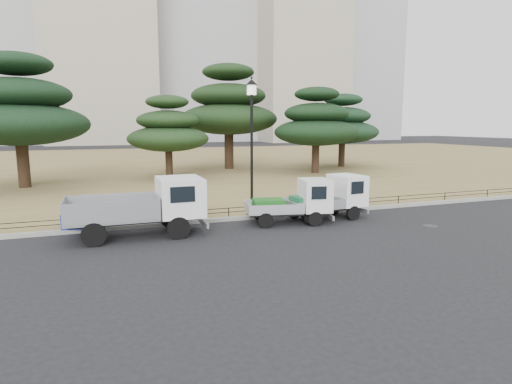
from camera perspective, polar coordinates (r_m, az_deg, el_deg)
name	(u,v)px	position (r m, az deg, el deg)	size (l,w,h in m)	color
ground	(274,233)	(16.61, 2.39, -5.46)	(220.00, 220.00, 0.00)	black
lawn	(162,163)	(46.05, -12.36, 3.75)	(120.00, 56.00, 0.15)	olive
curb	(251,217)	(18.95, -0.63, -3.38)	(120.00, 0.25, 0.16)	gray
truck_large	(145,205)	(16.44, -14.59, -1.63)	(4.93, 2.00, 2.15)	black
truck_kei_front	(295,202)	(18.09, 5.22, -1.30)	(3.71, 2.10, 1.85)	black
truck_kei_rear	(330,197)	(19.16, 9.86, -0.72)	(3.76, 1.88, 1.91)	black
street_lamp	(252,124)	(18.83, -0.59, 9.02)	(0.53, 0.53, 5.91)	black
pipe_fence	(250,209)	(19.01, -0.78, -2.23)	(38.00, 0.04, 0.40)	black
tarp_pile	(82,219)	(18.10, -22.18, -3.30)	(1.46, 1.19, 0.87)	#142BA2
manhole	(431,226)	(19.08, 22.25, -4.21)	(0.60, 0.60, 0.01)	#2D2D30
pine_west_near	(19,111)	(30.92, -29.07, 9.45)	(8.38, 8.38, 8.37)	black
pine_center_left	(168,130)	(32.80, -11.64, 8.05)	(6.03, 6.03, 6.13)	black
pine_center_right	(229,109)	(38.96, -3.68, 11.04)	(8.75, 8.75, 9.28)	black
pine_east_near	(316,124)	(35.80, 8.03, 9.00)	(6.92, 6.92, 6.99)	black
pine_east_far	(343,125)	(41.60, 11.46, 8.77)	(6.79, 6.79, 6.82)	black
tower_center_left	(97,11)	(102.55, -20.42, 21.66)	(22.00, 20.00, 55.00)	#AAA08C
tower_east	(298,40)	(109.11, 5.60, 19.48)	(20.00, 18.00, 48.00)	#AAA08C
tower_far_east	(346,7)	(126.74, 11.96, 22.94)	(24.00, 20.00, 70.00)	#A0A0A5
radio_tower	(401,27)	(129.42, 18.75, 20.12)	(1.80, 1.80, 63.00)	#D83F33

